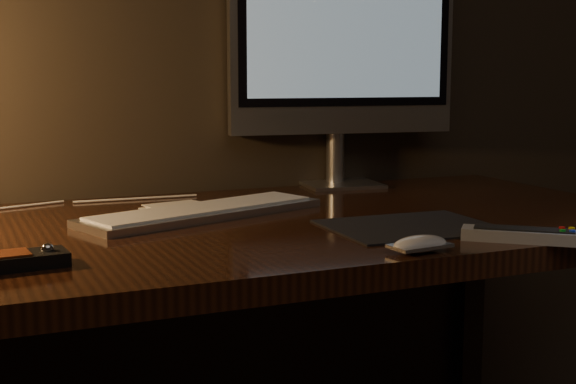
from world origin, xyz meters
name	(u,v)px	position (x,y,z in m)	size (l,w,h in m)	color
desk	(221,284)	(0.00, 1.93, 0.62)	(1.60, 0.75, 0.75)	black
monitor	(343,42)	(0.39, 2.18, 1.08)	(0.53, 0.18, 0.56)	silver
keyboard	(203,211)	(-0.03, 1.94, 0.76)	(0.48, 0.13, 0.02)	silver
mousepad	(410,226)	(0.26, 1.69, 0.75)	(0.28, 0.22, 0.00)	black
mouse	(420,246)	(0.17, 1.52, 0.76)	(0.09, 0.05, 0.02)	white
media_remote	(4,261)	(-0.40, 1.66, 0.76)	(0.17, 0.08, 0.03)	black
tv_remote	(524,235)	(0.36, 1.52, 0.76)	(0.17, 0.16, 0.02)	#979A9D
papers	(179,206)	(-0.05, 2.04, 0.75)	(0.13, 0.09, 0.01)	white
cable	(70,205)	(-0.24, 2.15, 0.75)	(0.00, 0.00, 0.53)	white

